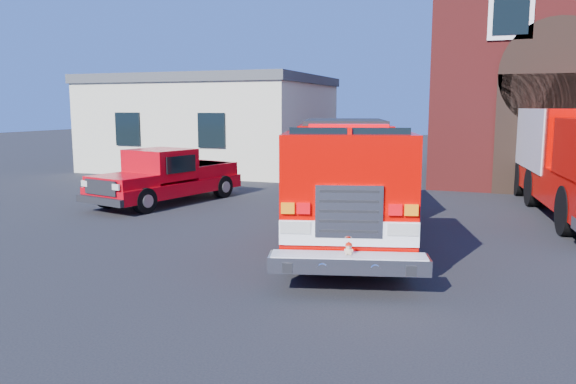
% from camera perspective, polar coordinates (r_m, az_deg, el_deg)
% --- Properties ---
extents(ground, '(100.00, 100.00, 0.00)m').
position_cam_1_polar(ground, '(12.19, 1.95, -5.26)').
color(ground, black).
rests_on(ground, ground).
extents(side_building, '(10.20, 8.20, 4.35)m').
position_cam_1_polar(side_building, '(27.37, -7.56, 7.04)').
color(side_building, beige).
rests_on(side_building, ground).
extents(fire_engine, '(4.50, 8.83, 2.62)m').
position_cam_1_polar(fire_engine, '(12.87, 5.84, 1.60)').
color(fire_engine, black).
rests_on(fire_engine, ground).
extents(pickup_truck, '(2.96, 5.38, 1.67)m').
position_cam_1_polar(pickup_truck, '(17.62, -12.20, 1.47)').
color(pickup_truck, black).
rests_on(pickup_truck, ground).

